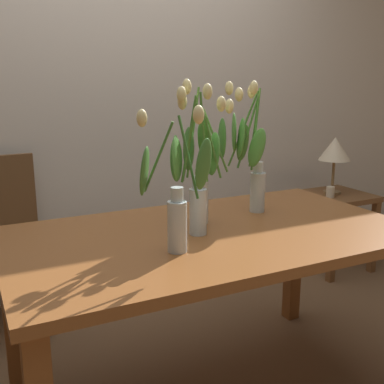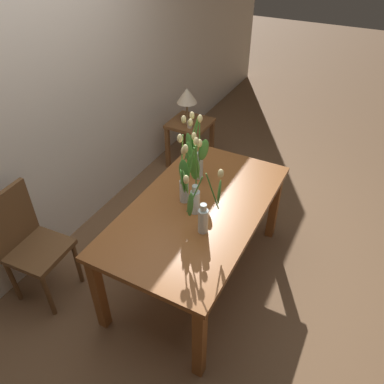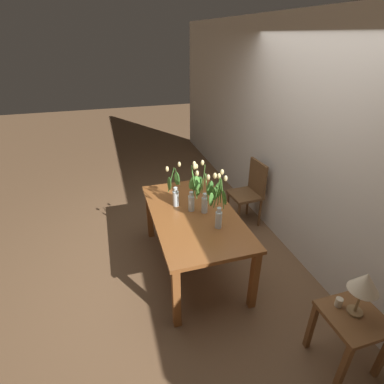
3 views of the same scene
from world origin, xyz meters
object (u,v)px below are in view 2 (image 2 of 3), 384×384
(tulip_vase_2, at_px, (196,154))
(dining_chair, at_px, (28,240))
(dining_table, at_px, (198,216))
(tulip_vase_3, at_px, (204,212))
(tulip_vase_0, at_px, (192,185))
(table_lamp, at_px, (187,96))
(pillar_candle, at_px, (190,124))
(side_table, at_px, (190,131))
(tulip_vase_1, at_px, (185,180))

(tulip_vase_2, relative_size, dining_chair, 0.63)
(dining_table, distance_m, tulip_vase_3, 0.38)
(tulip_vase_0, xyz_separation_m, tulip_vase_2, (0.35, 0.15, 0.01))
(dining_chair, bearing_deg, table_lamp, -4.65)
(pillar_candle, bearing_deg, dining_table, -149.82)
(tulip_vase_2, height_order, dining_chair, tulip_vase_2)
(tulip_vase_2, xyz_separation_m, table_lamp, (1.16, 0.71, -0.12))
(pillar_candle, bearing_deg, tulip_vase_3, -149.25)
(tulip_vase_3, relative_size, dining_chair, 0.55)
(table_lamp, height_order, pillar_candle, table_lamp)
(dining_chair, bearing_deg, side_table, -5.11)
(side_table, distance_m, table_lamp, 0.43)
(dining_table, relative_size, tulip_vase_0, 2.79)
(tulip_vase_1, relative_size, pillar_candle, 7.86)
(dining_table, xyz_separation_m, tulip_vase_1, (0.02, 0.11, 0.28))
(dining_chair, bearing_deg, tulip_vase_0, -58.24)
(table_lamp, bearing_deg, dining_chair, 175.35)
(dining_chair, relative_size, side_table, 1.69)
(tulip_vase_1, relative_size, side_table, 1.07)
(tulip_vase_2, height_order, pillar_candle, tulip_vase_2)
(tulip_vase_0, bearing_deg, dining_table, -13.08)
(table_lamp, relative_size, pillar_candle, 5.31)
(dining_table, xyz_separation_m, pillar_candle, (1.36, 0.79, -0.06))
(tulip_vase_1, bearing_deg, tulip_vase_0, -128.18)
(tulip_vase_1, relative_size, dining_chair, 0.63)
(dining_table, relative_size, dining_chair, 1.72)
(tulip_vase_3, height_order, pillar_candle, tulip_vase_3)
(tulip_vase_3, distance_m, table_lamp, 1.96)
(side_table, bearing_deg, pillar_candle, -152.93)
(tulip_vase_1, xyz_separation_m, tulip_vase_2, (0.27, 0.05, 0.05))
(table_lamp, bearing_deg, dining_table, -149.02)
(tulip_vase_0, xyz_separation_m, dining_chair, (-0.64, 1.03, -0.44))
(tulip_vase_1, xyz_separation_m, pillar_candle, (1.34, 0.68, -0.34))
(tulip_vase_2, xyz_separation_m, dining_chair, (-0.99, 0.88, -0.45))
(dining_table, bearing_deg, tulip_vase_0, 166.92)
(tulip_vase_0, relative_size, tulip_vase_2, 0.98)
(dining_table, height_order, tulip_vase_0, tulip_vase_0)
(tulip_vase_1, height_order, pillar_candle, tulip_vase_1)
(tulip_vase_1, height_order, dining_chair, tulip_vase_1)
(tulip_vase_0, height_order, table_lamp, tulip_vase_0)
(pillar_candle, bearing_deg, dining_chair, 172.95)
(pillar_candle, bearing_deg, tulip_vase_1, -153.28)
(tulip_vase_2, xyz_separation_m, tulip_vase_3, (-0.51, -0.32, -0.06))
(tulip_vase_1, bearing_deg, table_lamp, 27.82)
(side_table, bearing_deg, tulip_vase_0, -151.48)
(tulip_vase_1, bearing_deg, tulip_vase_2, 10.53)
(tulip_vase_3, height_order, table_lamp, tulip_vase_3)
(tulip_vase_3, xyz_separation_m, pillar_candle, (1.59, 0.94, -0.33))
(dining_table, bearing_deg, table_lamp, 30.98)
(dining_chair, height_order, table_lamp, table_lamp)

